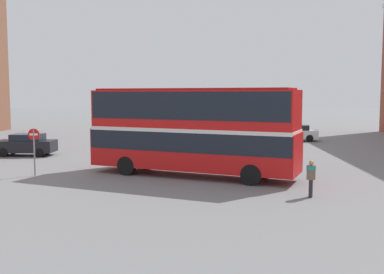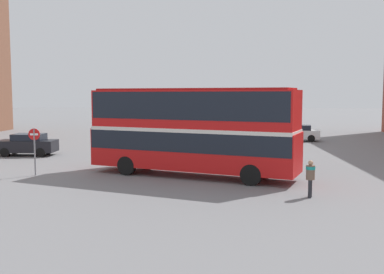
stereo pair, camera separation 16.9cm
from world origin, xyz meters
name	(u,v)px [view 1 (the left image)]	position (x,y,z in m)	size (l,w,h in m)	color
ground_plane	(164,173)	(0.00, 0.00, 0.00)	(240.00, 240.00, 0.00)	slate
double_decker_bus	(192,126)	(1.63, -0.95, 2.67)	(11.37, 6.34, 4.67)	red
pedestrian_foreground	(311,175)	(6.88, -5.65, 0.97)	(0.49, 0.49, 1.59)	#232328
parked_car_kerb_near	(26,145)	(-10.52, 6.58, 0.79)	(4.09, 1.89, 1.56)	black
parked_car_kerb_far	(296,133)	(10.58, 17.74, 0.77)	(4.34, 2.47, 1.49)	silver
no_entry_sign	(34,144)	(-6.79, -1.21, 1.71)	(0.63, 0.08, 2.54)	gray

